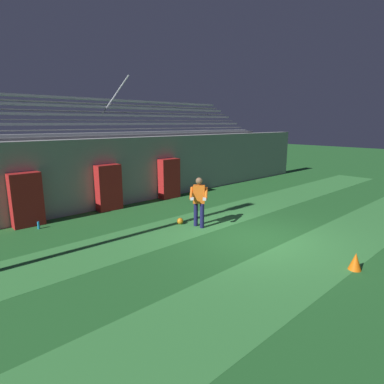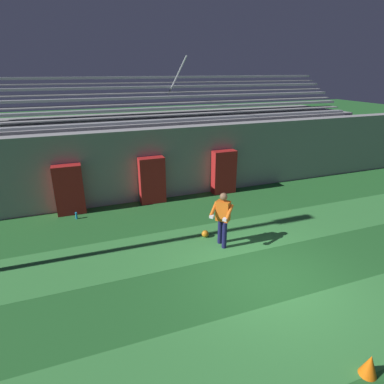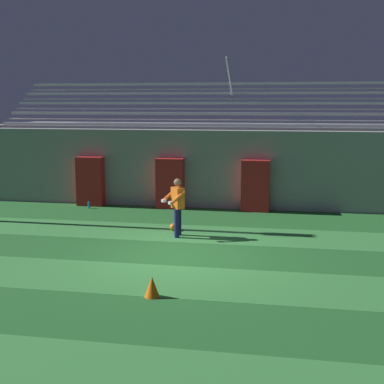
# 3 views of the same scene
# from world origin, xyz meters

# --- Properties ---
(ground_plane) EXTENTS (80.00, 80.00, 0.00)m
(ground_plane) POSITION_xyz_m (0.00, 0.00, 0.00)
(ground_plane) COLOR #236028
(turf_stripe_mid) EXTENTS (28.00, 2.09, 0.01)m
(turf_stripe_mid) POSITION_xyz_m (0.00, -1.82, 0.00)
(turf_stripe_mid) COLOR #38843D
(turf_stripe_mid) RESTS_ON ground
(turf_stripe_far) EXTENTS (28.00, 2.09, 0.01)m
(turf_stripe_far) POSITION_xyz_m (0.00, 2.35, 0.00)
(turf_stripe_far) COLOR #38843D
(turf_stripe_far) RESTS_ON ground
(back_wall) EXTENTS (24.00, 0.60, 2.80)m
(back_wall) POSITION_xyz_m (0.00, 6.50, 1.40)
(back_wall) COLOR gray
(back_wall) RESTS_ON ground
(padding_pillar_gate_left) EXTENTS (0.98, 0.44, 1.81)m
(padding_pillar_gate_left) POSITION_xyz_m (-1.53, 5.95, 0.90)
(padding_pillar_gate_left) COLOR #B21E1E
(padding_pillar_gate_left) RESTS_ON ground
(padding_pillar_gate_right) EXTENTS (0.98, 0.44, 1.81)m
(padding_pillar_gate_right) POSITION_xyz_m (1.53, 5.95, 0.90)
(padding_pillar_gate_right) COLOR #B21E1E
(padding_pillar_gate_right) RESTS_ON ground
(padding_pillar_far_left) EXTENTS (0.98, 0.44, 1.81)m
(padding_pillar_far_left) POSITION_xyz_m (-4.55, 5.95, 0.90)
(padding_pillar_far_left) COLOR #B21E1E
(padding_pillar_far_left) RESTS_ON ground
(bleacher_stand) EXTENTS (18.00, 4.05, 5.43)m
(bleacher_stand) POSITION_xyz_m (0.00, 8.84, 1.50)
(bleacher_stand) COLOR gray
(bleacher_stand) RESTS_ON ground
(goalkeeper) EXTENTS (0.74, 0.74, 1.67)m
(goalkeeper) POSITION_xyz_m (-0.43, 1.96, 0.95)
(goalkeeper) COLOR #19194C
(goalkeeper) RESTS_ON ground
(soccer_ball) EXTENTS (0.22, 0.22, 0.22)m
(soccer_ball) POSITION_xyz_m (-0.69, 2.61, 0.11)
(soccer_ball) COLOR orange
(soccer_ball) RESTS_ON ground
(traffic_cone) EXTENTS (0.30, 0.30, 0.42)m
(traffic_cone) POSITION_xyz_m (0.06, -2.84, 0.21)
(traffic_cone) COLOR orange
(traffic_cone) RESTS_ON ground
(water_bottle) EXTENTS (0.07, 0.07, 0.24)m
(water_bottle) POSITION_xyz_m (-4.42, 5.39, 0.12)
(water_bottle) COLOR #1E8CD8
(water_bottle) RESTS_ON ground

